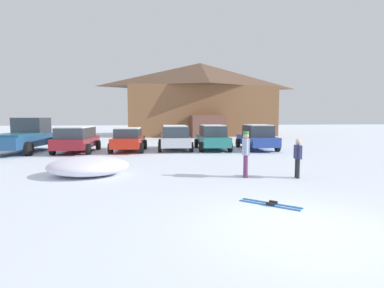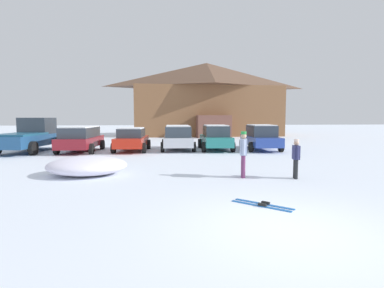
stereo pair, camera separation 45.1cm
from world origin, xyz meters
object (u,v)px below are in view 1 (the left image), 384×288
parked_teal_hatchback (212,137)px  parked_maroon_van (77,138)px  skier_adult_in_blue_parka (246,151)px  parked_blue_hatchback (257,137)px  skier_teen_in_navy_coat (298,156)px  pair_of_skis (271,204)px  pickup_truck (26,136)px  plowed_snow_pile (88,166)px  parked_red_sedan (129,139)px  parked_silver_wagon (175,137)px  ski_lodge (200,99)px

parked_teal_hatchback → parked_maroon_van: bearing=-179.0°
skier_adult_in_blue_parka → parked_maroon_van: bearing=130.8°
parked_blue_hatchback → skier_teen_in_navy_coat: 9.60m
skier_adult_in_blue_parka → pair_of_skis: 3.57m
pickup_truck → plowed_snow_pile: size_ratio=1.89×
parked_red_sedan → skier_teen_in_navy_coat: size_ratio=3.00×
parked_teal_hatchback → pickup_truck: size_ratio=0.81×
pair_of_skis → skier_adult_in_blue_parka: bearing=81.7°
parked_blue_hatchback → skier_adult_in_blue_parka: (-3.81, -8.98, 0.10)m
parked_red_sedan → parked_silver_wagon: size_ratio=0.96×
pair_of_skis → plowed_snow_pile: 6.95m
skier_adult_in_blue_parka → skier_teen_in_navy_coat: skier_adult_in_blue_parka is taller
skier_teen_in_navy_coat → pair_of_skis: 3.86m
pickup_truck → skier_adult_in_blue_parka: (11.03, -9.63, -0.05)m
skier_teen_in_navy_coat → skier_adult_in_blue_parka: bearing=167.5°
parked_silver_wagon → ski_lodge: bearing=74.2°
parked_blue_hatchback → plowed_snow_pile: parked_blue_hatchback is taller
parked_maroon_van → pair_of_skis: 14.57m
pair_of_skis → parked_red_sedan: bearing=108.5°
parked_red_sedan → parked_silver_wagon: parked_silver_wagon is taller
skier_teen_in_navy_coat → plowed_snow_pile: skier_teen_in_navy_coat is taller
parked_teal_hatchback → skier_adult_in_blue_parka: (-0.80, -9.27, 0.10)m
parked_blue_hatchback → pair_of_skis: parked_blue_hatchback is taller
parked_maroon_van → skier_adult_in_blue_parka: bearing=-49.2°
skier_teen_in_navy_coat → parked_blue_hatchback: bearing=77.8°
parked_maroon_van → skier_adult_in_blue_parka: size_ratio=2.72×
ski_lodge → pair_of_skis: (-3.41, -29.27, -4.40)m
parked_maroon_van → pickup_truck: size_ratio=0.81×
parked_maroon_van → skier_teen_in_navy_coat: size_ratio=3.23×
ski_lodge → parked_teal_hatchback: bearing=-97.3°
skier_adult_in_blue_parka → skier_teen_in_navy_coat: bearing=-12.5°
parked_teal_hatchback → skier_teen_in_navy_coat: 9.72m
parked_blue_hatchback → plowed_snow_pile: bearing=-140.7°
parked_teal_hatchback → pair_of_skis: size_ratio=3.42×
skier_adult_in_blue_parka → pair_of_skis: skier_adult_in_blue_parka is taller
parked_silver_wagon → parked_blue_hatchback: parked_blue_hatchback is taller
ski_lodge → parked_blue_hatchback: ski_lodge is taller
ski_lodge → skier_teen_in_navy_coat: 26.53m
parked_maroon_van → parked_red_sedan: (3.17, 0.04, -0.10)m
plowed_snow_pile → skier_adult_in_blue_parka: bearing=-11.8°
ski_lodge → parked_silver_wagon: ski_lodge is taller
parked_blue_hatchback → pickup_truck: 14.86m
plowed_snow_pile → skier_teen_in_navy_coat: bearing=-12.0°
parked_silver_wagon → pair_of_skis: size_ratio=3.33×
ski_lodge → parked_silver_wagon: size_ratio=3.99×
parked_blue_hatchback → pickup_truck: bearing=177.5°
parked_silver_wagon → parked_teal_hatchback: parked_teal_hatchback is taller
parked_maroon_van → parked_teal_hatchback: parked_teal_hatchback is taller
parked_blue_hatchback → skier_adult_in_blue_parka: 9.76m
parked_teal_hatchback → pair_of_skis: bearing=-95.8°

